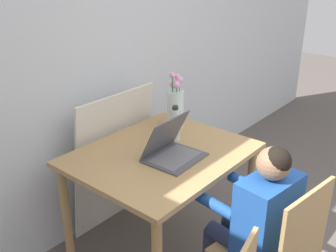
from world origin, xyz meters
The scene contains 7 objects.
wall_back centered at (0.00, 2.23, 1.25)m, with size 6.40×0.05×2.50m.
dining_table centered at (-0.22, 1.61, 0.63)m, with size 0.97×0.79×0.73m.
person_seated centered at (-0.25, 0.99, 0.60)m, with size 0.38×0.46×0.99m.
laptop centered at (-0.24, 1.53, 0.79)m, with size 0.31×0.26×0.23m.
flower_vase centered at (0.11, 1.78, 0.88)m, with size 0.10×0.10×0.37m.
water_bottle centered at (-0.05, 1.66, 0.83)m, with size 0.06×0.06×0.21m.
cardboard_panel centered at (-0.15, 2.10, 0.48)m, with size 0.65×0.15×0.97m.
Camera 1 is at (-1.71, 0.32, 1.74)m, focal length 42.00 mm.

